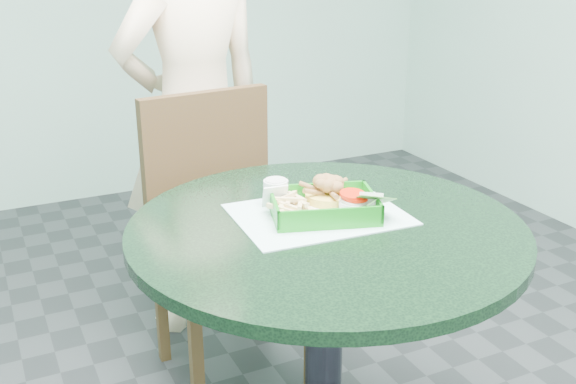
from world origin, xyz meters
name	(u,v)px	position (x,y,z in m)	size (l,w,h in m)	color
cafe_table	(325,297)	(0.00, 0.00, 0.58)	(0.91, 0.91, 0.75)	#22222B
dining_chair	(221,220)	(-0.02, 0.66, 0.53)	(0.44, 0.44, 0.93)	black
diner_person	(194,105)	(0.01, 0.99, 0.84)	(0.61, 0.40, 1.67)	beige
placemat	(318,222)	(0.01, 0.05, 0.75)	(0.39, 0.29, 0.00)	#BDEBE8
food_basket	(323,218)	(0.01, 0.04, 0.77)	(0.24, 0.18, 0.05)	#0F7B14
crab_sandwich	(321,195)	(0.04, 0.10, 0.80)	(0.12, 0.12, 0.07)	gold
fries_pile	(285,210)	(-0.07, 0.07, 0.79)	(0.12, 0.13, 0.05)	#F3CF8A
sauce_ramekin	(269,199)	(-0.09, 0.13, 0.80)	(0.06, 0.06, 0.03)	white
garnish_cup	(357,206)	(0.09, 0.02, 0.79)	(0.11, 0.10, 0.04)	white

